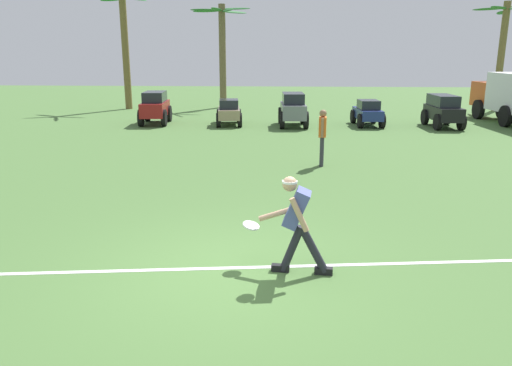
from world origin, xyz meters
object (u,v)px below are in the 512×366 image
frisbee_thrower (297,220)px  palm_tree_right_of_centre (502,48)px  frisbee_in_flight (251,226)px  parked_car_slot_c (293,109)px  parked_car_slot_b (229,112)px  palm_tree_far_left (125,43)px  palm_tree_left_of_centre (222,47)px  parked_car_slot_d (368,112)px  teammate_near_sideline (322,132)px  parked_car_slot_a (155,107)px  parked_car_slot_e (443,110)px

frisbee_thrower → palm_tree_right_of_centre: (11.03, 21.05, 2.49)m
frisbee_in_flight → parked_car_slot_c: (0.77, 14.43, 0.14)m
parked_car_slot_b → palm_tree_far_left: bearing=136.6°
frisbee_in_flight → palm_tree_left_of_centre: bearing=98.2°
parked_car_slot_d → palm_tree_far_left: 13.89m
frisbee_thrower → palm_tree_far_left: (-8.94, 20.87, 2.73)m
teammate_near_sideline → parked_car_slot_b: teammate_near_sideline is taller
frisbee_in_flight → palm_tree_far_left: (-8.28, 20.60, 2.92)m
parked_car_slot_a → parked_car_slot_e: bearing=-1.3°
palm_tree_right_of_centre → parked_car_slot_c: bearing=-149.8°
palm_tree_left_of_centre → palm_tree_right_of_centre: 14.85m
frisbee_in_flight → parked_car_slot_c: 14.45m
palm_tree_far_left → palm_tree_right_of_centre: size_ratio=1.10×
frisbee_in_flight → parked_car_slot_b: size_ratio=0.15×
parked_car_slot_d → parked_car_slot_a: bearing=179.9°
parked_car_slot_b → palm_tree_far_left: palm_tree_far_left is taller
palm_tree_far_left → palm_tree_left_of_centre: (5.14, 1.05, -0.17)m
parked_car_slot_d → palm_tree_left_of_centre: size_ratio=0.40×
frisbee_in_flight → parked_car_slot_b: parked_car_slot_b is taller
parked_car_slot_a → palm_tree_right_of_centre: size_ratio=0.43×
parked_car_slot_a → parked_car_slot_e: parked_car_slot_a is taller
palm_tree_far_left → palm_tree_right_of_centre: (19.97, 0.18, -0.24)m
parked_car_slot_a → palm_tree_far_left: (-3.01, 5.83, 2.78)m
teammate_near_sideline → parked_car_slot_b: size_ratio=0.68×
parked_car_slot_b → palm_tree_far_left: 9.13m
parked_car_slot_a → parked_car_slot_d: (9.24, -0.01, -0.18)m
parked_car_slot_a → parked_car_slot_d: parked_car_slot_a is taller
palm_tree_left_of_centre → palm_tree_right_of_centre: size_ratio=1.00×
teammate_near_sideline → parked_car_slot_d: 8.40m
parked_car_slot_a → parked_car_slot_d: 9.25m
frisbee_in_flight → teammate_near_sideline: size_ratio=0.22×
frisbee_thrower → parked_car_slot_d: (3.31, 15.03, -0.23)m
frisbee_in_flight → parked_car_slot_d: size_ratio=0.15×
parked_car_slot_d → palm_tree_far_left: (-12.25, 5.84, 2.96)m
parked_car_slot_e → palm_tree_far_left: size_ratio=0.40×
frisbee_in_flight → parked_car_slot_c: size_ratio=0.14×
parked_car_slot_c → palm_tree_far_left: (-9.05, 6.17, 2.78)m
frisbee_in_flight → parked_car_slot_b: 14.80m
frisbee_thrower → parked_car_slot_a: frisbee_thrower is taller
parked_car_slot_d → palm_tree_far_left: palm_tree_far_left is taller
frisbee_thrower → frisbee_in_flight: 0.74m
parked_car_slot_a → palm_tree_far_left: size_ratio=0.39×
parked_car_slot_b → palm_tree_right_of_centre: bearing=24.1°
frisbee_in_flight → parked_car_slot_c: parked_car_slot_c is taller
parked_car_slot_a → parked_car_slot_e: (12.32, -0.27, -0.02)m
teammate_near_sideline → parked_car_slot_a: teammate_near_sideline is taller
frisbee_in_flight → parked_car_slot_d: bearing=74.9°
frisbee_in_flight → palm_tree_right_of_centre: 24.00m
parked_car_slot_b → palm_tree_left_of_centre: (-1.13, 6.98, 2.78)m
teammate_near_sideline → parked_car_slot_e: size_ratio=0.64×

